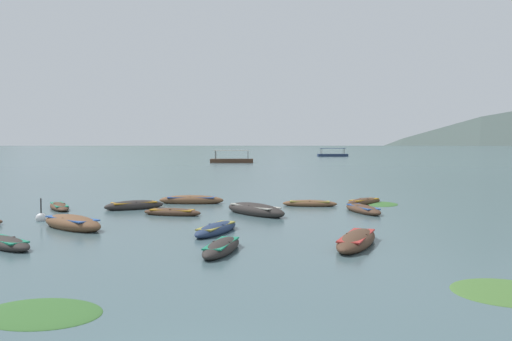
% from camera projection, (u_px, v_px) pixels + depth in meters
% --- Properties ---
extents(ground_plane, '(6000.00, 6000.00, 0.00)m').
position_uv_depth(ground_plane, '(260.00, 145.00, 1505.87)').
color(ground_plane, '#476066').
extents(mountain_1, '(804.26, 804.26, 183.62)m').
position_uv_depth(mountain_1, '(179.00, 111.00, 1467.77)').
color(mountain_1, slate).
rests_on(mountain_1, ground).
extents(mountain_2, '(1375.63, 1375.63, 387.14)m').
position_uv_depth(mountain_2, '(484.00, 76.00, 1538.57)').
color(mountain_2, '#4C5B56').
rests_on(mountain_2, ground).
extents(rowboat_0, '(1.88, 3.73, 0.50)m').
position_uv_depth(rowboat_0, '(363.00, 209.00, 28.34)').
color(rowboat_0, '#4C3323').
rests_on(rowboat_0, ground).
extents(rowboat_1, '(2.52, 4.35, 0.59)m').
position_uv_depth(rowboat_1, '(357.00, 240.00, 19.11)').
color(rowboat_1, '#4C3323').
rests_on(rowboat_1, ground).
extents(rowboat_2, '(3.40, 2.65, 0.59)m').
position_uv_depth(rowboat_2, '(134.00, 206.00, 29.86)').
color(rowboat_2, '#2D2826').
rests_on(rowboat_2, ground).
extents(rowboat_3, '(3.22, 1.35, 0.44)m').
position_uv_depth(rowboat_3, '(310.00, 204.00, 31.25)').
color(rowboat_3, brown).
rests_on(rowboat_3, ground).
extents(rowboat_4, '(3.90, 1.28, 0.61)m').
position_uv_depth(rowboat_4, '(191.00, 200.00, 32.67)').
color(rowboat_4, brown).
rests_on(rowboat_4, ground).
extents(rowboat_5, '(2.90, 2.71, 0.46)m').
position_uv_depth(rowboat_5, '(6.00, 243.00, 18.75)').
color(rowboat_5, '#2D2826').
rests_on(rowboat_5, ground).
extents(rowboat_7, '(3.66, 4.15, 0.72)m').
position_uv_depth(rowboat_7, '(255.00, 210.00, 27.53)').
color(rowboat_7, '#2D2826').
rests_on(rowboat_7, ground).
extents(rowboat_8, '(2.00, 3.65, 0.48)m').
position_uv_depth(rowboat_8, '(216.00, 229.00, 21.82)').
color(rowboat_8, navy).
rests_on(rowboat_8, ground).
extents(rowboat_9, '(3.15, 1.62, 0.44)m').
position_uv_depth(rowboat_9, '(172.00, 212.00, 27.26)').
color(rowboat_9, '#4C3323').
rests_on(rowboat_9, ground).
extents(rowboat_10, '(2.43, 3.54, 0.40)m').
position_uv_depth(rowboat_10, '(59.00, 207.00, 29.82)').
color(rowboat_10, '#4C3323').
rests_on(rowboat_10, ground).
extents(rowboat_11, '(2.83, 2.87, 0.45)m').
position_uv_depth(rowboat_11, '(364.00, 202.00, 32.25)').
color(rowboat_11, '#4C3323').
rests_on(rowboat_11, ground).
extents(rowboat_12, '(3.82, 3.65, 0.70)m').
position_uv_depth(rowboat_12, '(72.00, 223.00, 23.01)').
color(rowboat_12, brown).
rests_on(rowboat_12, ground).
extents(rowboat_13, '(1.51, 3.39, 0.50)m').
position_uv_depth(rowboat_13, '(221.00, 247.00, 17.93)').
color(rowboat_13, '#2D2826').
rests_on(rowboat_13, ground).
extents(ferry_0, '(8.08, 3.05, 2.54)m').
position_uv_depth(ferry_0, '(232.00, 160.00, 102.78)').
color(ferry_0, '#4C3323').
rests_on(ferry_0, ground).
extents(ferry_1, '(8.37, 3.20, 2.54)m').
position_uv_depth(ferry_1, '(333.00, 155.00, 152.66)').
color(ferry_1, navy).
rests_on(ferry_1, ground).
extents(mooring_buoy, '(0.50, 0.50, 1.19)m').
position_uv_depth(mooring_buoy, '(41.00, 218.00, 25.30)').
color(mooring_buoy, silver).
rests_on(mooring_buoy, ground).
extents(weed_patch_1, '(3.24, 2.94, 0.14)m').
position_uv_depth(weed_patch_1, '(41.00, 313.00, 11.47)').
color(weed_patch_1, '#38662D').
rests_on(weed_patch_1, ground).
extents(weed_patch_2, '(2.77, 2.84, 0.14)m').
position_uv_depth(weed_patch_2, '(507.00, 292.00, 13.10)').
color(weed_patch_2, '#477033').
rests_on(weed_patch_2, ground).
extents(weed_patch_5, '(2.42, 3.09, 0.14)m').
position_uv_depth(weed_patch_5, '(382.00, 204.00, 32.14)').
color(weed_patch_5, '#38662D').
rests_on(weed_patch_5, ground).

